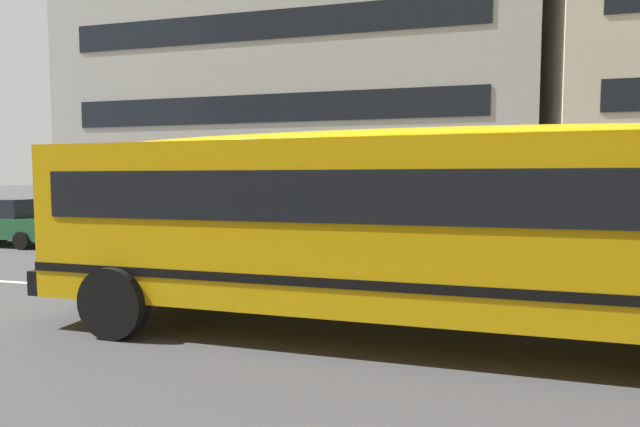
# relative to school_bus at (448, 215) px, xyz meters

# --- Properties ---
(ground_plane) EXTENTS (400.00, 400.00, 0.00)m
(ground_plane) POSITION_rel_school_bus_xyz_m (1.53, 1.72, -1.79)
(ground_plane) COLOR #424244
(sidewalk_far) EXTENTS (120.00, 3.00, 0.01)m
(sidewalk_far) POSITION_rel_school_bus_xyz_m (1.53, 9.63, -1.79)
(sidewalk_far) COLOR gray
(sidewalk_far) RESTS_ON ground_plane
(lane_centreline) EXTENTS (110.00, 0.16, 0.01)m
(lane_centreline) POSITION_rel_school_bus_xyz_m (1.53, 1.72, -1.79)
(lane_centreline) COLOR silver
(lane_centreline) RESTS_ON ground_plane
(school_bus) EXTENTS (13.57, 3.50, 3.02)m
(school_bus) POSITION_rel_school_bus_xyz_m (0.00, 0.00, 0.00)
(school_bus) COLOR yellow
(school_bus) RESTS_ON ground_plane
(parked_car_teal_near_corner) EXTENTS (3.97, 2.01, 1.64)m
(parked_car_teal_near_corner) POSITION_rel_school_bus_xyz_m (-8.98, 6.73, -0.95)
(parked_car_teal_near_corner) COLOR #195B66
(parked_car_teal_near_corner) RESTS_ON ground_plane
(parked_car_green_end_of_row) EXTENTS (3.91, 1.91, 1.64)m
(parked_car_green_end_of_row) POSITION_rel_school_bus_xyz_m (-14.85, 6.90, -0.95)
(parked_car_green_end_of_row) COLOR #236038
(parked_car_green_end_of_row) RESTS_ON ground_plane
(apartment_block_far_left) EXTENTS (20.03, 12.37, 16.50)m
(apartment_block_far_left) POSITION_rel_school_bus_xyz_m (-6.81, 17.29, 6.46)
(apartment_block_far_left) COLOR #B7B7B2
(apartment_block_far_left) RESTS_ON ground_plane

